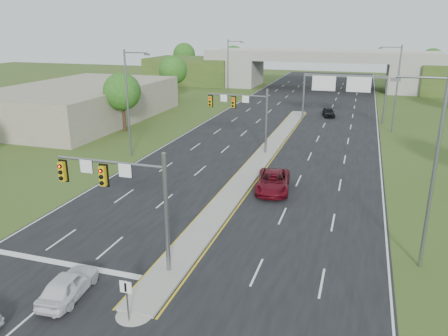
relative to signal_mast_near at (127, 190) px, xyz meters
The scene contains 23 objects.
ground 5.24m from the signal_mast_near, ahead, with size 240.00×240.00×0.00m, color #384D1B.
road 35.46m from the signal_mast_near, 86.31° to the left, with size 24.00×160.00×0.02m, color black.
median 23.64m from the signal_mast_near, 84.40° to the left, with size 2.00×54.00×0.16m, color gray.
median_nose 6.48m from the signal_mast_near, 60.04° to the right, with size 2.00×2.00×0.16m, color gray.
lane_markings 29.41m from the signal_mast_near, 86.72° to the left, with size 23.72×160.00×0.01m.
signal_mast_near is the anchor object (origin of this frame).
signal_mast_far 25.00m from the signal_mast_near, 90.00° to the left, with size 6.62×0.60×7.00m.
keep_right_sign 5.94m from the signal_mast_near, 63.06° to the right, with size 0.60×0.13×2.20m.
sign_gantry 45.88m from the signal_mast_near, 78.75° to the left, with size 11.58×0.44×6.67m.
overpass 80.11m from the signal_mast_near, 88.38° to the left, with size 80.00×14.00×8.10m.
lightpole_l_mid 22.95m from the signal_mast_near, 118.79° to the left, with size 2.85×0.25×11.00m.
lightpole_l_far 56.19m from the signal_mast_near, 101.33° to the left, with size 2.85×0.25×11.00m.
lightpole_r_near 16.42m from the signal_mast_near, 18.06° to the left, with size 2.85×0.25×11.00m.
lightpole_r_far 43.01m from the signal_mast_near, 68.78° to the left, with size 2.85×0.25×11.00m.
tree_l_near 34.92m from the signal_mast_near, 120.53° to the left, with size 4.80×4.80×7.60m.
tree_l_mid 59.21m from the signal_mast_near, 111.54° to the left, with size 5.20×5.20×8.12m.
tree_back_a 100.64m from the signal_mast_near, 110.80° to the left, with size 6.00×6.00×8.85m.
tree_back_b 96.56m from the signal_mast_near, 103.01° to the left, with size 5.60×5.60×8.32m.
tree_back_c 97.67m from the signal_mast_near, 74.40° to the left, with size 5.60×5.60×8.32m.
commercial_building 44.77m from the signal_mast_near, 128.34° to the left, with size 18.00×30.00×5.00m, color gray.
car_white 5.63m from the signal_mast_near, 114.54° to the right, with size 1.62×4.02×1.37m, color white.
car_far_a 15.88m from the signal_mast_near, 70.10° to the left, with size 2.65×5.74×1.59m, color #580814.
car_far_c 48.74m from the signal_mast_near, 81.68° to the left, with size 1.57×3.91×1.33m, color black.
Camera 1 is at (9.45, -19.55, 13.20)m, focal length 35.00 mm.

